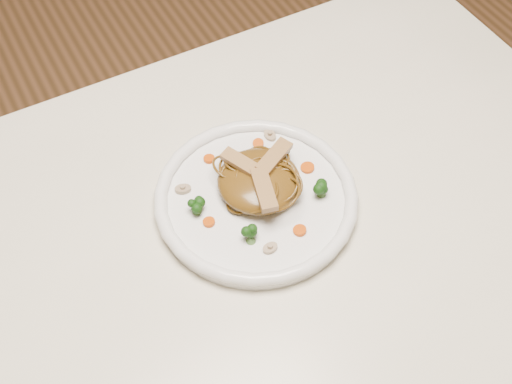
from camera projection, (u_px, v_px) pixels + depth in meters
name	position (u px, v px, depth m)	size (l,w,h in m)	color
table	(252.00, 268.00, 1.04)	(1.20, 0.80, 0.75)	#ECE3C8
plate	(256.00, 201.00, 0.98)	(0.30, 0.30, 0.02)	white
noodle_mound	(259.00, 181.00, 0.97)	(0.12, 0.12, 0.04)	brown
chicken_a	(274.00, 157.00, 0.97)	(0.07, 0.02, 0.01)	tan
chicken_b	(242.00, 163.00, 0.96)	(0.06, 0.02, 0.01)	tan
chicken_c	(264.00, 189.00, 0.93)	(0.07, 0.02, 0.01)	tan
broccoli_0	(280.00, 151.00, 1.01)	(0.02, 0.02, 0.03)	#163F0D
broccoli_1	(196.00, 205.00, 0.95)	(0.03, 0.03, 0.03)	#163F0D
broccoli_2	(251.00, 236.00, 0.92)	(0.02, 0.02, 0.03)	#163F0D
broccoli_3	(322.00, 188.00, 0.97)	(0.03, 0.03, 0.03)	#163F0D
carrot_0	(258.00, 143.00, 1.04)	(0.02, 0.02, 0.01)	#CA4B07
carrot_1	(209.00, 222.00, 0.95)	(0.02, 0.02, 0.01)	#CA4B07
carrot_2	(307.00, 168.00, 1.01)	(0.02, 0.02, 0.01)	#CA4B07
carrot_3	(209.00, 159.00, 1.02)	(0.02, 0.02, 0.01)	#CA4B07
carrot_4	(300.00, 230.00, 0.94)	(0.02, 0.02, 0.01)	#CA4B07
mushroom_0	(270.00, 248.00, 0.92)	(0.02, 0.02, 0.01)	tan
mushroom_1	(281.00, 148.00, 1.03)	(0.02, 0.02, 0.01)	tan
mushroom_2	(183.00, 189.00, 0.98)	(0.02, 0.02, 0.01)	tan
mushroom_3	(270.00, 135.00, 1.05)	(0.02, 0.02, 0.01)	tan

